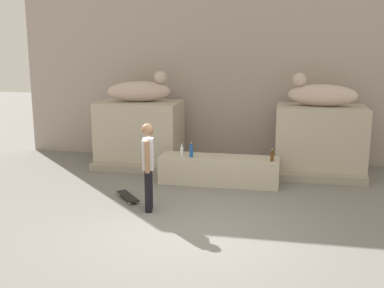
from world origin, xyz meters
TOP-DOWN VIEW (x-y plane):
  - ground_plane at (0.00, 0.00)m, footprint 40.00×40.00m
  - facade_wall at (0.00, 5.40)m, footprint 11.63×0.60m
  - pedestal_left at (-2.25, 4.11)m, footprint 2.07×1.35m
  - pedestal_right at (2.25, 4.11)m, footprint 2.07×1.35m
  - statue_reclining_left at (-2.21, 4.12)m, footprint 1.69×0.94m
  - statue_reclining_right at (2.21, 4.12)m, footprint 1.63×0.65m
  - ledge_block at (0.00, 2.82)m, footprint 2.66×0.75m
  - skater at (-1.05, 0.82)m, footprint 0.28×0.53m
  - skateboard at (-1.65, 1.34)m, footprint 0.66×0.75m
  - bottle_brown at (1.17, 2.67)m, footprint 0.08×0.08m
  - bottle_blue at (-0.61, 2.69)m, footprint 0.08×0.08m
  - bottle_clear at (-0.86, 2.84)m, footprint 0.07×0.07m
  - stair_step at (0.00, 3.42)m, footprint 6.57×0.50m

SIDE VIEW (x-z plane):
  - ground_plane at x=0.00m, z-range 0.00..0.00m
  - skateboard at x=-1.65m, z-range 0.02..0.10m
  - stair_step at x=0.00m, z-range 0.00..0.18m
  - ledge_block at x=0.00m, z-range 0.00..0.61m
  - bottle_clear at x=-0.86m, z-range 0.58..0.84m
  - bottle_brown at x=1.17m, z-range 0.58..0.85m
  - bottle_blue at x=-0.61m, z-range 0.58..0.91m
  - pedestal_left at x=-2.25m, z-range 0.00..1.64m
  - pedestal_right at x=2.25m, z-range 0.00..1.64m
  - skater at x=-1.05m, z-range 0.09..1.76m
  - statue_reclining_left at x=-2.21m, z-range 1.53..2.31m
  - statue_reclining_right at x=2.21m, z-range 1.53..2.31m
  - facade_wall at x=0.00m, z-range 0.00..5.73m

